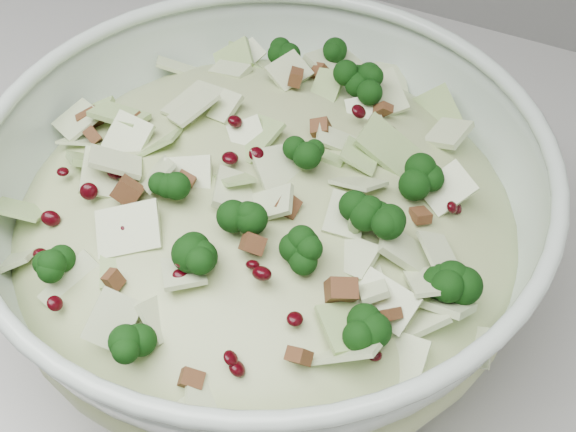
# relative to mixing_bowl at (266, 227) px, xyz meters

# --- Properties ---
(mixing_bowl) EXTENTS (0.35, 0.35, 0.14)m
(mixing_bowl) POSITION_rel_mixing_bowl_xyz_m (0.00, 0.00, 0.00)
(mixing_bowl) COLOR silver
(mixing_bowl) RESTS_ON counter
(salad) EXTENTS (0.34, 0.34, 0.14)m
(salad) POSITION_rel_mixing_bowl_xyz_m (0.00, -0.00, 0.02)
(salad) COLOR #BECE8D
(salad) RESTS_ON mixing_bowl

